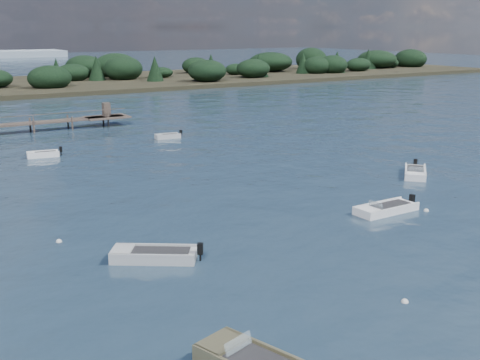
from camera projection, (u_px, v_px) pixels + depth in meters
ground at (47, 116)px, 79.24m from camera, size 400.00×400.00×0.00m
dinghy_mid_grey at (154, 257)px, 30.16m from camera, size 4.39×3.70×1.16m
tender_far_grey_b at (168, 137)px, 63.11m from camera, size 2.96×1.24×1.00m
dinghy_mid_white_a at (386, 210)px, 37.94m from camera, size 4.61×1.65×1.08m
tender_far_white at (43, 155)px, 54.08m from camera, size 3.14×1.50×1.05m
dinghy_mid_white_b at (415, 174)px, 47.34m from camera, size 4.14×3.98×1.12m
buoy_a at (405, 302)px, 25.54m from camera, size 0.32×0.32×0.32m
buoy_b at (426, 211)px, 38.22m from camera, size 0.32×0.32×0.32m
buoy_c at (59, 242)px, 32.72m from camera, size 0.32×0.32×0.32m
buoy_d at (420, 180)px, 45.82m from camera, size 0.32×0.32×0.32m
far_headland at (117, 74)px, 124.47m from camera, size 190.00×40.00×5.80m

